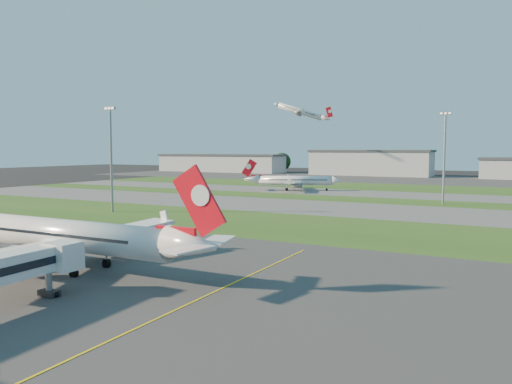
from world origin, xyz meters
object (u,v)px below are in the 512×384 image
Objects in this scene: airliner_taxiing at (294,181)px; light_mast_west at (111,152)px; airliner_parked at (71,236)px; light_mast_centre at (444,152)px.

airliner_taxiing is 1.22× the size of light_mast_west.
light_mast_centre is at bearing 71.94° from airliner_parked.
airliner_parked is 1.52× the size of light_mast_west.
light_mast_centre reaches higher than airliner_taxiing.
light_mast_centre is (70.00, 56.00, 0.00)m from light_mast_west.
light_mast_west reaches higher than airliner_parked.
airliner_taxiing is at bearing 156.49° from light_mast_centre.
light_mast_centre is (55.98, -24.35, 11.09)m from airliner_taxiing.
airliner_parked is 129.53m from airliner_taxiing.
light_mast_west is at bearing 55.34° from airliner_taxiing.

